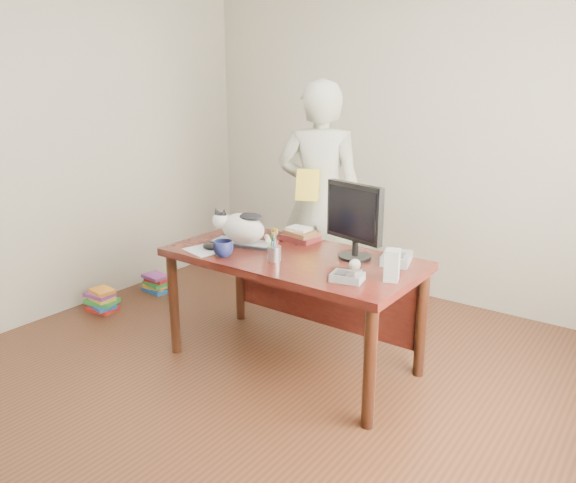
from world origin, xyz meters
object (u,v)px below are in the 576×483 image
(monitor, at_px, (354,217))
(baseball, at_px, (355,265))
(desk, at_px, (300,274))
(person, at_px, (320,200))
(keyboard, at_px, (243,243))
(pen_cup, at_px, (274,252))
(coffee_mug, at_px, (223,249))
(speaker, at_px, (392,265))
(mouse, at_px, (210,246))
(phone, at_px, (348,276))
(book_pile_a, at_px, (102,300))
(book_pile_b, at_px, (157,283))
(calculator, at_px, (396,258))
(book_stack, at_px, (301,235))
(cat, at_px, (241,227))

(monitor, bearing_deg, baseball, -44.50)
(desk, bearing_deg, person, 114.23)
(keyboard, bearing_deg, pen_cup, -34.17)
(monitor, bearing_deg, coffee_mug, -133.90)
(speaker, bearing_deg, mouse, 169.35)
(phone, bearing_deg, keyboard, 156.09)
(book_pile_a, height_order, book_pile_b, book_pile_a)
(calculator, xyz_separation_m, book_pile_b, (-2.32, 0.12, -0.71))
(coffee_mug, bearing_deg, book_pile_b, 155.77)
(phone, bearing_deg, person, 117.11)
(coffee_mug, distance_m, book_stack, 0.60)
(keyboard, relative_size, mouse, 3.78)
(coffee_mug, xyz_separation_m, baseball, (0.79, 0.25, -0.02))
(book_stack, bearing_deg, person, 117.08)
(cat, relative_size, pen_cup, 2.00)
(baseball, height_order, book_pile_b, baseball)
(pen_cup, distance_m, book_stack, 0.47)
(desk, relative_size, monitor, 3.42)
(monitor, distance_m, phone, 0.46)
(calculator, bearing_deg, mouse, -172.08)
(desk, height_order, person, person)
(person, bearing_deg, calculator, 126.11)
(desk, distance_m, book_pile_a, 1.85)
(keyboard, height_order, mouse, mouse)
(phone, distance_m, speaker, 0.25)
(coffee_mug, bearing_deg, keyboard, 103.11)
(cat, relative_size, monitor, 0.89)
(book_stack, bearing_deg, keyboard, -121.92)
(pen_cup, bearing_deg, book_pile_b, 163.37)
(pen_cup, distance_m, baseball, 0.50)
(calculator, bearing_deg, cat, 178.87)
(cat, bearing_deg, person, 73.07)
(keyboard, xyz_separation_m, baseball, (0.85, -0.02, 0.02))
(keyboard, xyz_separation_m, mouse, (-0.10, -0.22, 0.01))
(pen_cup, distance_m, calculator, 0.73)
(pen_cup, bearing_deg, cat, 159.96)
(mouse, bearing_deg, book_pile_b, 168.00)
(mouse, height_order, baseball, baseball)
(speaker, bearing_deg, book_pile_a, 164.36)
(coffee_mug, xyz_separation_m, book_pile_b, (-1.39, 0.62, -0.73))
(calculator, bearing_deg, monitor, -178.76)
(book_pile_b, bearing_deg, baseball, -9.85)
(baseball, distance_m, person, 1.20)
(monitor, distance_m, calculator, 0.35)
(mouse, distance_m, coffee_mug, 0.17)
(monitor, xyz_separation_m, baseball, (0.12, -0.19, -0.23))
(monitor, xyz_separation_m, pen_cup, (-0.37, -0.32, -0.21))
(speaker, bearing_deg, baseball, 155.14)
(cat, height_order, book_pile_a, cat)
(mouse, height_order, calculator, calculator)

